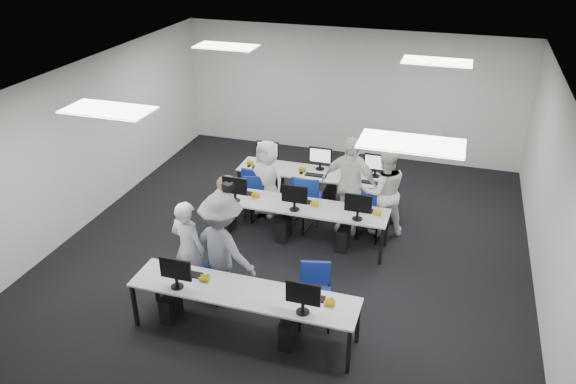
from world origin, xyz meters
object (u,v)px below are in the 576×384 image
(desk_front, at_px, (243,294))
(student_2, at_px, (267,178))
(chair_5, at_px, (254,199))
(desk_mid, at_px, (297,207))
(chair_7, at_px, (369,215))
(chair_1, at_px, (315,305))
(chair_2, at_px, (248,203))
(photographer, at_px, (223,248))
(student_1, at_px, (384,192))
(chair_6, at_px, (308,207))
(student_0, at_px, (188,249))
(student_3, at_px, (349,185))
(chair_3, at_px, (298,214))
(chair_0, at_px, (215,281))
(chair_4, at_px, (370,224))

(desk_front, bearing_deg, student_2, 103.91)
(chair_5, height_order, student_2, student_2)
(desk_mid, relative_size, chair_7, 3.47)
(chair_1, height_order, chair_2, chair_1)
(chair_7, bearing_deg, photographer, -115.33)
(desk_mid, height_order, chair_1, chair_1)
(student_1, bearing_deg, chair_5, -24.93)
(chair_6, distance_m, photographer, 2.77)
(chair_1, bearing_deg, student_0, 162.91)
(student_0, height_order, student_3, student_3)
(chair_3, bearing_deg, student_3, 20.12)
(chair_1, bearing_deg, desk_front, -162.15)
(chair_6, bearing_deg, chair_5, 170.54)
(chair_1, distance_m, chair_3, 2.70)
(photographer, bearing_deg, chair_0, 26.61)
(desk_front, relative_size, photographer, 1.81)
(photographer, bearing_deg, chair_3, -83.53)
(chair_7, distance_m, student_0, 3.61)
(desk_mid, distance_m, chair_4, 1.40)
(chair_2, distance_m, chair_6, 1.17)
(chair_3, distance_m, chair_4, 1.35)
(chair_7, relative_size, student_1, 0.55)
(desk_mid, distance_m, student_2, 1.17)
(chair_3, distance_m, student_3, 1.12)
(chair_4, height_order, chair_7, chair_7)
(chair_6, relative_size, chair_7, 1.06)
(chair_2, xyz_separation_m, chair_7, (2.32, 0.21, 0.00))
(chair_0, height_order, chair_5, chair_0)
(student_1, distance_m, photographer, 3.31)
(chair_4, relative_size, student_2, 0.54)
(chair_6, xyz_separation_m, student_2, (-0.83, 0.06, 0.45))
(student_1, bearing_deg, chair_3, -13.03)
(chair_5, relative_size, photographer, 0.48)
(desk_mid, distance_m, student_3, 1.05)
(chair_5, bearing_deg, chair_6, -21.17)
(student_3, bearing_deg, chair_1, -76.94)
(student_3, bearing_deg, student_1, 18.23)
(chair_1, distance_m, chair_2, 3.36)
(student_2, bearing_deg, chair_4, 11.21)
(chair_1, relative_size, student_0, 0.58)
(chair_0, height_order, student_1, student_1)
(desk_mid, distance_m, student_1, 1.59)
(chair_5, height_order, chair_6, chair_6)
(chair_1, relative_size, chair_2, 1.01)
(chair_0, height_order, student_2, student_2)
(chair_0, relative_size, chair_6, 0.88)
(desk_front, distance_m, student_1, 3.63)
(chair_3, bearing_deg, student_0, -106.56)
(desk_mid, relative_size, chair_0, 3.71)
(chair_6, distance_m, student_3, 1.01)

